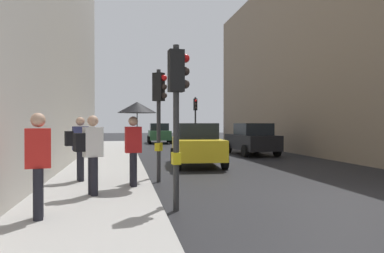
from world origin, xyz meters
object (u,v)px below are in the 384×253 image
(traffic_light_far_median, at_px, (195,113))
(car_blue_van, at_px, (199,132))
(traffic_light_near_right, at_px, (159,104))
(pedestrian_in_red_jacket, at_px, (38,161))
(car_yellow_taxi, at_px, (197,144))
(pedestrian_with_black_backpack, at_px, (91,150))
(pedestrian_with_grey_backpack, at_px, (79,145))
(car_dark_suv, at_px, (252,139))
(car_green_estate, at_px, (159,133))
(traffic_light_near_left, at_px, (177,96))
(pedestrian_with_umbrella, at_px, (136,120))

(traffic_light_far_median, distance_m, car_blue_van, 11.15)
(traffic_light_near_right, xyz_separation_m, pedestrian_in_red_jacket, (-2.46, -4.44, -1.19))
(car_yellow_taxi, height_order, pedestrian_with_black_backpack, pedestrian_with_black_backpack)
(traffic_light_far_median, distance_m, pedestrian_with_grey_backpack, 16.56)
(car_dark_suv, relative_size, pedestrian_with_grey_backpack, 2.41)
(traffic_light_far_median, height_order, car_blue_van, traffic_light_far_median)
(car_green_estate, distance_m, car_yellow_taxi, 17.54)
(car_green_estate, relative_size, pedestrian_in_red_jacket, 2.40)
(traffic_light_near_right, xyz_separation_m, traffic_light_far_median, (4.05, 14.85, 0.19))
(car_dark_suv, distance_m, pedestrian_in_red_jacket, 15.45)
(traffic_light_near_right, bearing_deg, car_yellow_taxi, 64.32)
(car_dark_suv, bearing_deg, car_green_estate, 106.50)
(traffic_light_near_left, bearing_deg, pedestrian_with_grey_backpack, 125.10)
(traffic_light_far_median, xyz_separation_m, car_yellow_taxi, (-2.09, -10.77, -1.63))
(traffic_light_near_left, height_order, car_green_estate, traffic_light_near_left)
(traffic_light_near_left, height_order, car_dark_suv, traffic_light_near_left)
(traffic_light_near_left, bearing_deg, pedestrian_with_umbrella, 109.28)
(car_yellow_taxi, bearing_deg, pedestrian_in_red_jacket, -117.42)
(pedestrian_with_umbrella, bearing_deg, traffic_light_near_right, 63.63)
(traffic_light_far_median, relative_size, pedestrian_with_black_backpack, 2.05)
(pedestrian_with_grey_backpack, bearing_deg, car_dark_suv, 47.07)
(traffic_light_near_right, height_order, car_green_estate, traffic_light_near_right)
(car_blue_van, bearing_deg, car_green_estate, -138.37)
(traffic_light_near_right, bearing_deg, pedestrian_in_red_jacket, -118.97)
(traffic_light_near_right, distance_m, pedestrian_with_umbrella, 1.74)
(car_blue_van, bearing_deg, traffic_light_far_median, -103.16)
(car_dark_suv, distance_m, pedestrian_with_black_backpack, 13.49)
(traffic_light_near_left, distance_m, pedestrian_with_umbrella, 2.31)
(car_green_estate, bearing_deg, car_dark_suv, -73.50)
(traffic_light_near_left, relative_size, traffic_light_far_median, 0.91)
(car_blue_van, height_order, pedestrian_with_grey_backpack, pedestrian_with_grey_backpack)
(car_blue_van, distance_m, pedestrian_with_black_backpack, 29.33)
(pedestrian_with_black_backpack, relative_size, pedestrian_with_grey_backpack, 1.00)
(car_dark_suv, distance_m, pedestrian_with_umbrella, 12.09)
(car_dark_suv, bearing_deg, pedestrian_with_umbrella, -124.00)
(car_yellow_taxi, bearing_deg, car_blue_van, 77.94)
(traffic_light_near_right, bearing_deg, pedestrian_with_umbrella, -116.37)
(car_green_estate, bearing_deg, pedestrian_with_grey_backpack, -101.24)
(car_yellow_taxi, bearing_deg, pedestrian_with_black_backpack, -119.39)
(car_blue_van, xyz_separation_m, pedestrian_in_red_jacket, (-9.01, -30.02, 0.25))
(traffic_light_far_median, relative_size, pedestrian_with_umbrella, 1.70)
(pedestrian_with_umbrella, relative_size, pedestrian_with_grey_backpack, 1.21)
(pedestrian_with_black_backpack, bearing_deg, car_dark_suv, 54.87)
(pedestrian_with_black_backpack, xyz_separation_m, pedestrian_with_grey_backpack, (-0.51, 2.14, 0.00))
(pedestrian_in_red_jacket, bearing_deg, car_dark_suv, 56.83)
(traffic_light_near_right, relative_size, pedestrian_with_umbrella, 1.57)
(car_dark_suv, xyz_separation_m, pedestrian_in_red_jacket, (-8.45, -12.93, 0.25))
(traffic_light_far_median, bearing_deg, pedestrian_with_grey_backpack, -112.52)
(car_blue_van, height_order, pedestrian_with_umbrella, pedestrian_with_umbrella)
(car_blue_van, bearing_deg, car_dark_suv, -91.89)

